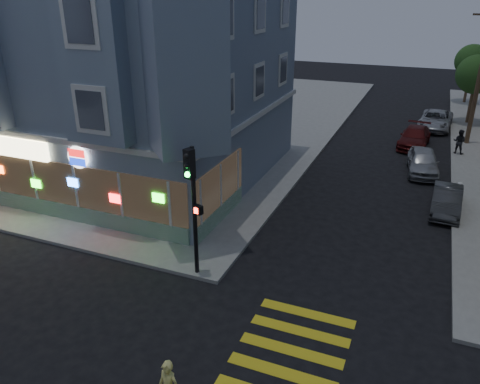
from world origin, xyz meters
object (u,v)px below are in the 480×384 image
Objects in this scene: street_tree_near at (476,75)px; parked_car_b at (447,200)px; parked_car_c at (415,137)px; parked_car_a at (423,162)px; street_tree_far at (472,61)px; utility_pole at (480,75)px; fire_hydrant at (459,189)px; traffic_signal at (192,192)px; parked_car_d at (435,120)px; pedestrian_a at (459,142)px.

street_tree_near reaches higher than parked_car_b.
parked_car_a is at bearing -77.50° from parked_car_c.
street_tree_near is at bearing -90.00° from street_tree_far.
utility_pole is at bearing 63.34° from parked_car_a.
parked_car_b is 4.59× the size of fire_hydrant.
utility_pole is 11.17m from fire_hydrant.
parked_car_c is 21.29m from traffic_signal.
traffic_signal is (-10.17, -35.83, -0.41)m from street_tree_far.
utility_pole reaches higher than parked_car_a.
street_tree_far reaches higher than parked_car_d.
street_tree_far is 21.41m from parked_car_a.
parked_car_a reaches higher than parked_car_b.
fire_hydrant is (-0.90, -16.32, -3.35)m from street_tree_near.
parked_car_b is at bearing -81.80° from parked_car_a.
street_tree_near is 1.07× the size of parked_car_d.
street_tree_near is 29.63m from traffic_signal.
street_tree_near is 13.67m from parked_car_a.
street_tree_near is at bearing 87.01° from parked_car_b.
street_tree_far is 11.17m from parked_car_d.
fire_hydrant is (1.92, -3.34, -0.13)m from parked_car_a.
pedestrian_a is at bearing -103.08° from utility_pole.
street_tree_near is 3.33× the size of pedestrian_a.
parked_car_a is at bearing 119.90° from fire_hydrant.
traffic_signal reaches higher than parked_car_a.
parked_car_d is (-1.55, 6.31, -0.26)m from pedestrian_a.
pedestrian_a reaches higher than parked_car_b.
parked_car_c is (-3.40, -1.78, -4.14)m from utility_pole.
parked_car_a reaches higher than parked_car_d.
parked_car_c is (-3.60, -15.78, -3.28)m from street_tree_far.
parked_car_d is at bearing -102.92° from street_tree_far.
parked_car_a is 3.86m from fire_hydrant.
parked_car_d is (1.21, 5.37, 0.03)m from parked_car_c.
parked_car_a is 5.26m from parked_car_c.
pedestrian_a is at bearing 81.40° from traffic_signal.
parked_car_a is (-2.62, -6.98, -4.08)m from utility_pole.
street_tree_near is 1.41× the size of parked_car_b.
traffic_signal is at bearing -114.55° from utility_pole.
street_tree_far reaches higher than traffic_signal.
pedestrian_a is 6.51m from parked_car_d.
utility_pole is 8.50m from parked_car_a.
utility_pole is at bearing 82.90° from traffic_signal.
pedestrian_a is 0.32× the size of traffic_signal.
parked_car_a is at bearing 81.12° from traffic_signal.
utility_pole is at bearing -90.82° from street_tree_far.
pedestrian_a is (-0.63, -2.72, -3.85)m from utility_pole.
pedestrian_a is 1.94× the size of fire_hydrant.
parked_car_b is at bearing 65.50° from traffic_signal.
street_tree_far reaches higher than parked_car_c.
parked_car_a is 10.58m from parked_car_d.
street_tree_near reaches higher than parked_car_d.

